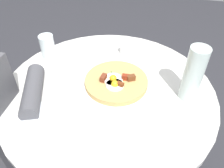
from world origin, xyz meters
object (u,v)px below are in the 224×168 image
Objects in this scene: fork at (154,53)px; pizza_plate at (116,85)px; dining_table at (108,117)px; bread_plate at (43,120)px; water_glass at (48,46)px; knife at (152,57)px; breakfast_pizza at (116,82)px; salt_shaker at (123,49)px; water_bottle at (193,74)px.

pizza_plate is at bearing 70.71° from fork.
bread_plate is (-0.19, -0.21, 0.18)m from dining_table.
water_glass is at bearing 22.10° from fork.
dining_table is 0.34m from bread_plate.
dining_table is 2.98× the size of pizza_plate.
knife is 0.50m from water_glass.
dining_table is 0.36m from knife.
bread_plate is 0.62m from fork.
dining_table is at bearing 48.12° from bread_plate.
breakfast_pizza reaches higher than salt_shaker.
pizza_plate is 5.59× the size of salt_shaker.
dining_table is 3.39× the size of breakfast_pizza.
salt_shaker is (0.01, 0.27, 0.20)m from dining_table.
water_glass is 0.36m from salt_shaker.
salt_shaker reaches higher than dining_table.
pizza_plate is at bearing 45.30° from dining_table.
knife is at bearing 10.90° from water_glass.
dining_table is 4.90× the size of fork.
water_bottle is (0.32, 0.03, 0.29)m from dining_table.
breakfast_pizza is 0.30m from fork.
knife is at bearing 60.95° from breakfast_pizza.
knife is (-0.00, -0.04, 0.00)m from fork.
water_bottle is (0.65, -0.14, 0.06)m from water_glass.
bread_plate is 0.41m from water_glass.
breakfast_pizza reaches higher than bread_plate.
breakfast_pizza reaches higher than knife.
dining_table is 3.88× the size of water_bottle.
bread_plate is at bearing -69.29° from water_glass.
salt_shaker is at bearing 141.93° from water_bottle.
water_glass is (-0.36, 0.14, 0.03)m from breakfast_pizza.
bread_plate is 0.98× the size of fork.
water_bottle is 0.40m from salt_shaker.
dining_table is 0.20m from breakfast_pizza.
breakfast_pizza is at bearing 43.60° from dining_table.
water_bottle reaches higher than breakfast_pizza.
bread_plate reaches higher than dining_table.
pizza_plate is (0.03, 0.03, 0.18)m from dining_table.
breakfast_pizza is at bearing -179.34° from water_bottle.
water_bottle reaches higher than bread_plate.
bread_plate is 1.56× the size of water_glass.
dining_table is at bearing -92.29° from salt_shaker.
bread_plate is at bearing -132.24° from pizza_plate.
water_bottle is at bearing 5.62° from dining_table.
pizza_plate is at bearing -179.67° from water_bottle.
water_bottle reaches higher than pizza_plate.
salt_shaker reaches higher than pizza_plate.
breakfast_pizza is 1.14× the size of water_bottle.
knife is (0.13, 0.23, 0.00)m from pizza_plate.
breakfast_pizza is at bearing -87.95° from pizza_plate.
pizza_plate is 1.65× the size of fork.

